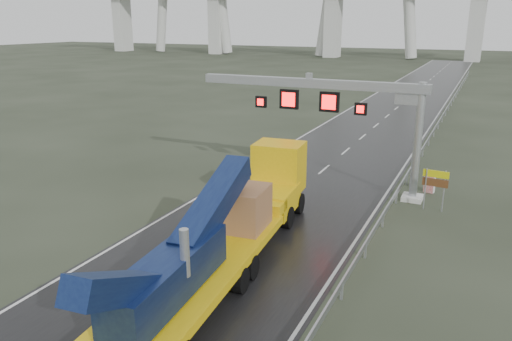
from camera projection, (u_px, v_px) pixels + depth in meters
The scene contains 7 objects.
ground at pixel (137, 329), 17.82m from camera, with size 400.00×400.00×0.00m, color #282F21.
road at pixel (376, 126), 52.53m from camera, with size 11.00×200.00×0.02m, color black.
guardrail at pixel (425, 146), 41.18m from camera, with size 0.20×140.00×1.40m, color #94969C, non-canonical shape.
sign_gantry at pixel (340, 104), 30.97m from camera, with size 14.90×1.20×7.42m.
heavy_haul_truck at pixel (230, 226), 22.04m from camera, with size 4.78×20.65×4.81m.
exit_sign_pair at pixel (435, 182), 28.49m from camera, with size 1.43×0.19×2.46m.
striped_barrier at pixel (430, 184), 31.92m from camera, with size 0.64×0.34×1.08m, color red.
Camera 1 is at (10.41, -12.19, 10.53)m, focal length 35.00 mm.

